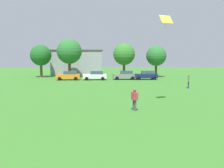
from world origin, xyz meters
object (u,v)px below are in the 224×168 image
at_px(parked_car_gray_2, 125,75).
at_px(tree_right, 124,54).
at_px(parked_car_white_1, 95,75).
at_px(kite, 166,20).
at_px(parked_car_navy_3, 146,75).
at_px(tree_far_right, 156,56).
at_px(bystander_midfield, 189,80).
at_px(tree_left, 69,52).
at_px(adult_bystander, 135,98).
at_px(tree_far_left, 41,55).
at_px(parked_car_orange_0, 69,75).

xyz_separation_m(parked_car_gray_2, tree_right, (0.48, 5.68, 3.99)).
bearing_deg(parked_car_gray_2, parked_car_white_1, 6.00).
bearing_deg(kite, parked_car_navy_3, 81.77).
distance_m(kite, tree_far_right, 32.14).
bearing_deg(parked_car_gray_2, parked_car_navy_3, 175.00).
distance_m(parked_car_navy_3, tree_far_right, 8.06).
distance_m(parked_car_gray_2, parked_car_navy_3, 4.03).
distance_m(bystander_midfield, tree_left, 26.72).
bearing_deg(parked_car_navy_3, adult_bystander, 76.47).
bearing_deg(kite, tree_far_left, 118.40).
bearing_deg(tree_right, adult_bystander, -95.27).
distance_m(adult_bystander, kite, 7.33).
distance_m(adult_bystander, bystander_midfield, 16.49).
bearing_deg(tree_right, parked_car_orange_0, -150.87).
height_order(adult_bystander, parked_car_gray_2, adult_bystander).
relative_size(tree_far_left, tree_right, 0.96).
relative_size(parked_car_navy_3, tree_right, 0.60).
bearing_deg(tree_far_right, tree_right, -177.62).
xyz_separation_m(parked_car_navy_3, tree_far_right, (3.43, 6.32, 3.65)).
xyz_separation_m(parked_car_orange_0, parked_car_navy_3, (14.51, 0.09, 0.00)).
height_order(parked_car_gray_2, tree_right, tree_right).
relative_size(adult_bystander, tree_right, 0.24).
bearing_deg(tree_right, kite, -90.14).
bearing_deg(adult_bystander, bystander_midfield, 125.31).
distance_m(parked_car_gray_2, tree_far_left, 18.85).
bearing_deg(parked_car_gray_2, tree_far_left, -22.42).
distance_m(parked_car_white_1, tree_far_left, 14.28).
bearing_deg(parked_car_white_1, adult_bystander, 96.24).
relative_size(tree_left, tree_right, 1.11).
relative_size(parked_car_white_1, tree_right, 0.60).
bearing_deg(tree_left, adult_bystander, -75.96).
xyz_separation_m(parked_car_orange_0, tree_left, (-0.40, 5.66, 4.53)).
bearing_deg(parked_car_gray_2, kite, 90.92).
bearing_deg(parked_car_navy_3, kite, 81.77).
bearing_deg(parked_car_orange_0, parked_car_white_1, 178.23).
height_order(bystander_midfield, parked_car_white_1, bystander_midfield).
distance_m(parked_car_gray_2, tree_left, 12.91).
distance_m(kite, tree_left, 32.58).
bearing_deg(tree_far_left, tree_right, -4.44).
relative_size(parked_car_orange_0, tree_left, 0.54).
distance_m(bystander_midfield, tree_far_left, 32.23).
xyz_separation_m(parked_car_orange_0, tree_right, (10.98, 6.12, 3.99)).
xyz_separation_m(parked_car_gray_2, parked_car_navy_3, (4.01, -0.35, 0.00)).
height_order(kite, parked_car_orange_0, kite).
height_order(adult_bystander, parked_car_white_1, adult_bystander).
relative_size(kite, tree_right, 0.17).
distance_m(parked_car_white_1, tree_far_right, 15.05).
xyz_separation_m(adult_bystander, tree_right, (3.10, 33.58, 3.84)).
relative_size(kite, parked_car_navy_3, 0.28).
bearing_deg(adult_bystander, kite, 110.93).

